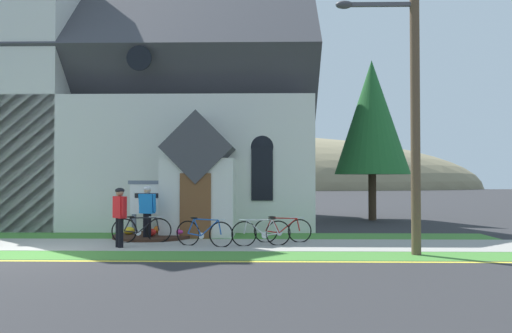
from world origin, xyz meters
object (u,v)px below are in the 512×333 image
Objects in this scene: cyclist_in_orange_jersey at (120,213)px; roadside_conifer at (372,117)px; bicycle_white at (261,233)px; church_sign at (155,200)px; bicycle_silver at (141,230)px; cyclist_in_red_jersey at (147,208)px; bicycle_black at (204,233)px; bicycle_blue at (282,230)px; utility_pole at (411,64)px.

roadside_conifer is (9.02, 9.12, 3.78)m from cyclist_in_orange_jersey.
bicycle_white is at bearing -120.22° from roadside_conifer.
church_sign is 1.11× the size of cyclist_in_orange_jersey.
bicycle_silver is 0.83m from cyclist_in_red_jersey.
bicycle_black is 1.00× the size of cyclist_in_red_jersey.
bicycle_black reaches higher than bicycle_white.
church_sign is 11.40m from roadside_conifer.
cyclist_in_orange_jersey is at bearing -165.21° from bicycle_blue.
cyclist_in_orange_jersey is at bearing -107.91° from bicycle_silver.
cyclist_in_orange_jersey is at bearing -173.56° from bicycle_white.
roadside_conifer reaches higher than bicycle_blue.
roadside_conifer reaches higher than bicycle_silver.
cyclist_in_red_jersey reaches higher than bicycle_black.
bicycle_silver is at bearing 72.09° from cyclist_in_orange_jersey.
utility_pole reaches higher than cyclist_in_orange_jersey.
bicycle_black is at bearing -33.88° from cyclist_in_red_jersey.
bicycle_blue is 1.03× the size of cyclist_in_red_jersey.
bicycle_black is 0.99× the size of bicycle_white.
bicycle_silver is at bearing -92.38° from church_sign.
cyclist_in_red_jersey is at bearing 76.94° from cyclist_in_orange_jersey.
bicycle_white is (-0.63, -0.76, 0.01)m from bicycle_blue.
utility_pole is (7.43, -2.72, 3.88)m from cyclist_in_red_jersey.
cyclist_in_orange_jersey is (-2.33, -0.32, 0.60)m from bicycle_black.
bicycle_blue is 4.28m from cyclist_in_red_jersey.
church_sign is 1.06× the size of bicycle_blue.
bicycle_blue is 0.24× the size of roadside_conifer.
bicycle_blue is at bearing -17.63° from church_sign.
utility_pole is at bearing -96.75° from roadside_conifer.
bicycle_blue is at bearing 1.97° from bicycle_silver.
cyclist_in_red_jersey reaches higher than bicycle_silver.
cyclist_in_red_jersey is at bearing -139.08° from roadside_conifer.
bicycle_black is at bearing 165.54° from utility_pole.
cyclist_in_red_jersey is 0.19× the size of utility_pole.
cyclist_in_orange_jersey is (-0.41, -2.54, -0.24)m from church_sign.
cyclist_in_orange_jersey is at bearing 172.04° from utility_pole.
utility_pole is 1.18× the size of roadside_conifer.
bicycle_silver is at bearing -137.11° from roadside_conifer.
cyclist_in_red_jersey is at bearing 159.86° from utility_pole.
bicycle_silver reaches higher than bicycle_white.
cyclist_in_orange_jersey reaches higher than bicycle_silver.
bicycle_blue is at bearing 21.54° from bicycle_black.
cyclist_in_orange_jersey is 8.79m from utility_pole.
bicycle_white is at bearing -30.49° from church_sign.
utility_pole is at bearing -16.13° from bicycle_silver.
utility_pole reaches higher than bicycle_silver.
utility_pole reaches higher than bicycle_white.
cyclist_in_orange_jersey is at bearing -172.18° from bicycle_black.
roadside_conifer is (8.64, 7.49, 3.77)m from cyclist_in_red_jersey.
bicycle_black is at bearing -127.22° from roadside_conifer.
church_sign is 3.06m from bicycle_black.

